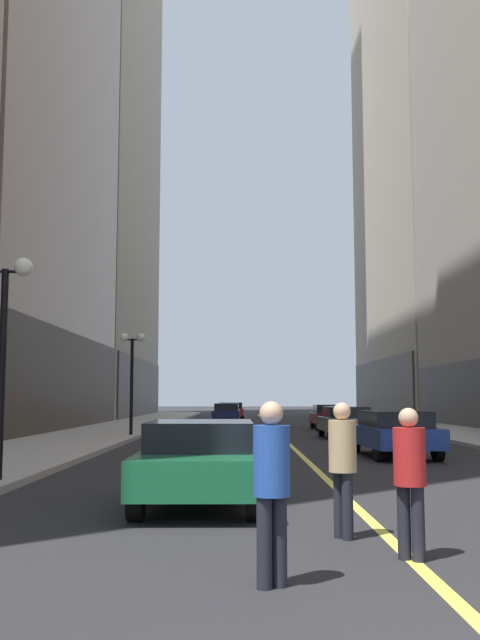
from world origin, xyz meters
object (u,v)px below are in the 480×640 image
car_blue (390,432)px  street_lamp_left_far (128,361)px  car_navy (223,412)px  pedestrian_in_tan_trench (339,459)px  street_lamp_left_near (0,317)px  pedestrian_in_blue_hoodie (268,478)px  car_maroon (326,416)px  car_red (228,410)px  car_green (197,459)px  pedestrian_in_red_jacket (406,471)px  car_grey (342,421)px

car_blue → street_lamp_left_far: 13.37m
car_navy → pedestrian_in_tan_trench: pedestrian_in_tan_trench is taller
street_lamp_left_far → car_navy: bearing=77.8°
street_lamp_left_near → street_lamp_left_far: (0.00, 16.63, 0.00)m
pedestrian_in_blue_hoodie → street_lamp_left_near: size_ratio=0.38×
car_maroon → car_navy: 10.36m
car_red → street_lamp_left_far: 25.44m
car_green → pedestrian_in_blue_hoodie: bearing=-79.5°
car_maroon → pedestrian_in_tan_trench: size_ratio=2.51×
car_green → pedestrian_in_tan_trench: (1.89, -2.72, 0.23)m
street_lamp_left_near → car_maroon: bearing=69.5°
pedestrian_in_tan_trench → street_lamp_left_far: (-5.85, 21.56, 2.30)m
car_navy → pedestrian_in_red_jacket: (2.68, -39.85, 0.20)m
pedestrian_in_tan_trench → car_navy: bearing=93.2°
pedestrian_in_red_jacket → pedestrian_in_blue_hoodie: (-1.51, -1.08, 0.05)m
car_grey → pedestrian_in_red_jacket: (-2.62, -22.59, 0.20)m
street_lamp_left_near → car_blue: bearing=38.2°
pedestrian_in_blue_hoodie → street_lamp_left_far: 24.41m
car_green → street_lamp_left_near: (-3.96, 2.21, 2.54)m
car_green → street_lamp_left_far: 19.41m
car_green → pedestrian_in_tan_trench: pedestrian_in_tan_trench is taller
car_blue → car_grey: (-0.02, 9.40, -0.00)m
car_blue → pedestrian_in_tan_trench: (-3.18, -12.03, 0.23)m
car_maroon → car_navy: size_ratio=0.93×
car_green → car_maroon: (5.44, 27.30, -0.00)m
pedestrian_in_red_jacket → pedestrian_in_tan_trench: pedestrian_in_tan_trench is taller
car_green → car_grey: (5.05, 18.70, -0.00)m
pedestrian_in_red_jacket → pedestrian_in_blue_hoodie: size_ratio=0.95×
pedestrian_in_red_jacket → street_lamp_left_near: 9.14m
car_navy → pedestrian_in_red_jacket: size_ratio=2.78×
street_lamp_left_far → car_maroon: bearing=42.0°
car_green → car_blue: same height
car_grey → pedestrian_in_tan_trench: pedestrian_in_tan_trench is taller
car_navy → pedestrian_in_red_jacket: bearing=-86.1°
car_green → street_lamp_left_near: 5.19m
car_red → pedestrian_in_red_jacket: pedestrian_in_red_jacket is taller
car_green → street_lamp_left_far: street_lamp_left_far is taller
pedestrian_in_blue_hoodie → car_maroon: bearing=82.0°
car_navy → pedestrian_in_tan_trench: size_ratio=2.69×
pedestrian_in_blue_hoodie → pedestrian_in_tan_trench: 2.45m
car_blue → street_lamp_left_near: size_ratio=1.03×
car_blue → car_red: size_ratio=0.96×
car_grey → pedestrian_in_blue_hoodie: (-4.13, -23.67, 0.25)m
car_maroon → pedestrian_in_red_jacket: size_ratio=2.58×
car_maroon → pedestrian_in_blue_hoodie: 32.59m
car_red → street_lamp_left_far: size_ratio=1.07×
car_blue → street_lamp_left_near: bearing=-141.8°
car_green → pedestrian_in_tan_trench: size_ratio=2.49×
car_green → car_red: 43.84m
pedestrian_in_tan_trench → car_green: bearing=124.8°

